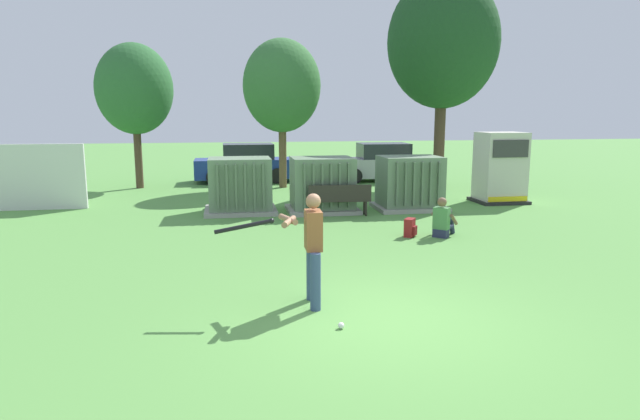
{
  "coord_description": "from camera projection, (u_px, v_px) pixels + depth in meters",
  "views": [
    {
      "loc": [
        -2.17,
        -7.19,
        2.94
      ],
      "look_at": [
        -0.37,
        3.5,
        1.0
      ],
      "focal_mm": 30.75,
      "sensor_mm": 36.0,
      "label": 1
    }
  ],
  "objects": [
    {
      "name": "parked_car_left_of_center",
      "position": [
        381.0,
        163.0,
        23.75
      ],
      "size": [
        4.24,
        1.99,
        1.62
      ],
      "color": "#B2B2B7",
      "rests_on": "ground"
    },
    {
      "name": "transformer_mid_west",
      "position": [
        322.0,
        185.0,
        16.33
      ],
      "size": [
        2.1,
        1.7,
        1.62
      ],
      "color": "#9E9B93",
      "rests_on": "ground"
    },
    {
      "name": "park_bench",
      "position": [
        339.0,
        198.0,
        15.6
      ],
      "size": [
        1.82,
        0.49,
        0.92
      ],
      "color": "#2D2823",
      "rests_on": "ground"
    },
    {
      "name": "fence_panel",
      "position": [
        1.0,
        178.0,
        16.41
      ],
      "size": [
        4.8,
        0.12,
        2.0
      ],
      "primitive_type": "cube",
      "color": "silver",
      "rests_on": "ground"
    },
    {
      "name": "backpack",
      "position": [
        410.0,
        228.0,
        13.09
      ],
      "size": [
        0.37,
        0.38,
        0.44
      ],
      "color": "maroon",
      "rests_on": "ground"
    },
    {
      "name": "tree_center_right",
      "position": [
        443.0,
        42.0,
        20.89
      ],
      "size": [
        4.24,
        4.24,
        8.11
      ],
      "color": "#4C3828",
      "rests_on": "ground"
    },
    {
      "name": "ground_plane",
      "position": [
        386.0,
        320.0,
        7.85
      ],
      "size": [
        96.0,
        96.0,
        0.0
      ],
      "primitive_type": "plane",
      "color": "#5B9947"
    },
    {
      "name": "tree_left",
      "position": [
        134.0,
        89.0,
        20.88
      ],
      "size": [
        2.9,
        2.9,
        5.54
      ],
      "color": "#4C3828",
      "rests_on": "ground"
    },
    {
      "name": "generator_enclosure",
      "position": [
        500.0,
        168.0,
        17.95
      ],
      "size": [
        1.6,
        1.4,
        2.3
      ],
      "color": "#262626",
      "rests_on": "ground"
    },
    {
      "name": "transformer_west",
      "position": [
        240.0,
        186.0,
        16.16
      ],
      "size": [
        2.1,
        1.7,
        1.62
      ],
      "color": "#9E9B93",
      "rests_on": "ground"
    },
    {
      "name": "parked_car_leftmost",
      "position": [
        246.0,
        164.0,
        23.38
      ],
      "size": [
        4.22,
        1.96,
        1.62
      ],
      "color": "navy",
      "rests_on": "ground"
    },
    {
      "name": "tree_center_left",
      "position": [
        282.0,
        86.0,
        21.04
      ],
      "size": [
        2.99,
        2.99,
        5.72
      ],
      "color": "brown",
      "rests_on": "ground"
    },
    {
      "name": "sports_ball",
      "position": [
        341.0,
        326.0,
        7.53
      ],
      "size": [
        0.09,
        0.09,
        0.09
      ],
      "primitive_type": "sphere",
      "color": "white",
      "rests_on": "ground"
    },
    {
      "name": "batter",
      "position": [
        310.0,
        243.0,
        8.31
      ],
      "size": [
        1.6,
        0.72,
        1.74
      ],
      "color": "#384C75",
      "rests_on": "ground"
    },
    {
      "name": "seated_spectator",
      "position": [
        443.0,
        221.0,
        13.08
      ],
      "size": [
        0.73,
        0.75,
        0.96
      ],
      "color": "#282D4C",
      "rests_on": "ground"
    },
    {
      "name": "transformer_mid_east",
      "position": [
        410.0,
        184.0,
        16.74
      ],
      "size": [
        2.1,
        1.7,
        1.62
      ],
      "color": "#9E9B93",
      "rests_on": "ground"
    }
  ]
}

